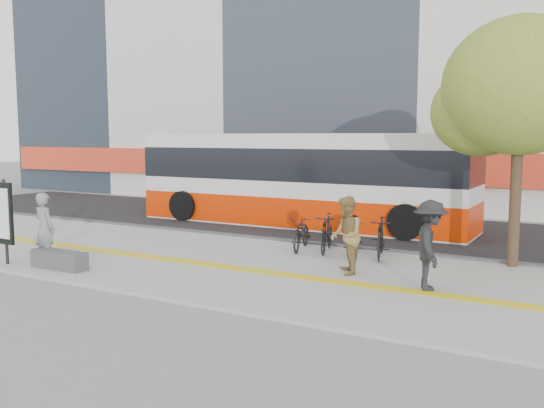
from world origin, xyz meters
The scene contains 13 objects.
ground centered at (0.00, 0.00, 0.00)m, with size 120.00×120.00×0.00m, color slate.
sidewalk centered at (0.00, 1.50, 0.04)m, with size 40.00×7.00×0.08m, color gray.
tactile_strip centered at (0.00, 1.00, 0.09)m, with size 40.00×0.45×0.01m, color yellow.
street centered at (0.00, 9.00, 0.03)m, with size 40.00×8.00×0.06m, color black.
curb centered at (0.00, 5.00, 0.07)m, with size 40.00×0.25×0.14m, color #3D3E40.
bench centered at (-2.60, -1.20, 0.30)m, with size 1.60×0.45×0.45m, color #3D3E40.
signboard centered at (-4.20, -1.51, 1.37)m, with size 0.55×0.10×2.20m.
street_tree centered at (7.18, 4.82, 4.51)m, with size 4.40×3.80×6.31m.
bus centered at (-0.80, 8.50, 1.66)m, with size 12.79×3.03×3.41m.
bicycle_row centered at (2.71, 4.00, 0.60)m, with size 3.45×2.00×1.10m.
seated_woman centered at (-3.40, -0.95, 1.00)m, with size 0.67×0.44×1.85m, color black.
pedestrian_tan centered at (3.84, 1.80, 1.02)m, with size 0.91×0.71×1.88m, color olive.
pedestrian_dark centered at (5.96, 1.32, 1.05)m, with size 1.26×0.72×1.94m, color black.
Camera 1 is at (9.11, -11.06, 3.36)m, focal length 38.72 mm.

